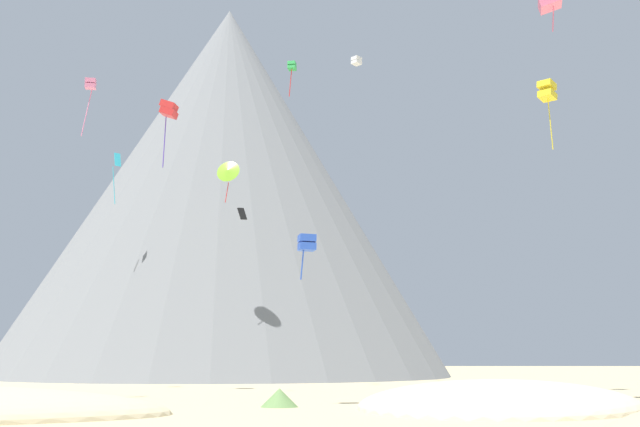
{
  "coord_description": "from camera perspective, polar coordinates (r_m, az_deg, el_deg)",
  "views": [
    {
      "loc": [
        4.72,
        -25.28,
        2.72
      ],
      "look_at": [
        3.74,
        44.59,
        15.53
      ],
      "focal_mm": 43.82,
      "sensor_mm": 36.0,
      "label": 1
    }
  ],
  "objects": [
    {
      "name": "kite_pink_high",
      "position": [
        73.1,
        -16.42,
        8.99
      ],
      "size": [
        1.05,
        1.07,
        5.39
      ],
      "rotation": [
        0.0,
        0.0,
        0.19
      ],
      "color": "pink"
    },
    {
      "name": "kite_cyan_mid",
      "position": [
        90.63,
        -14.64,
        3.32
      ],
      "size": [
        0.95,
        0.8,
        5.88
      ],
      "rotation": [
        0.0,
        0.0,
        6.22
      ],
      "color": "#33BCDB"
    },
    {
      "name": "kite_blue_low",
      "position": [
        45.56,
        -0.97,
        -2.17
      ],
      "size": [
        1.15,
        1.14,
        2.63
      ],
      "rotation": [
        0.0,
        0.0,
        1.8
      ],
      "color": "blue"
    },
    {
      "name": "bush_mid_center",
      "position": [
        43.73,
        -2.98,
        -13.28
      ],
      "size": [
        2.88,
        2.88,
        1.0
      ],
      "primitive_type": "cone",
      "rotation": [
        0.0,
        0.0,
        5.68
      ],
      "color": "#668C4C",
      "rests_on": "ground_plane"
    },
    {
      "name": "dune_back_low",
      "position": [
        44.93,
        12.97,
        -13.6
      ],
      "size": [
        20.96,
        24.37,
        2.92
      ],
      "primitive_type": "ellipsoid",
      "rotation": [
        0.0,
        0.0,
        1.24
      ],
      "color": "beige",
      "rests_on": "ground_plane"
    },
    {
      "name": "kite_yellow_mid",
      "position": [
        67.27,
        16.25,
        8.57
      ],
      "size": [
        1.74,
        1.75,
        5.8
      ],
      "rotation": [
        0.0,
        0.0,
        2.42
      ],
      "color": "yellow"
    },
    {
      "name": "kite_black_low",
      "position": [
        62.15,
        -5.7,
        -0.01
      ],
      "size": [
        0.78,
        0.69,
        1.07
      ],
      "rotation": [
        0.0,
        0.0,
        0.18
      ],
      "color": "black"
    },
    {
      "name": "kite_green_high",
      "position": [
        77.23,
        -2.06,
        10.67
      ],
      "size": [
        0.88,
        0.91,
        3.48
      ],
      "rotation": [
        0.0,
        0.0,
        6.09
      ],
      "color": "green"
    },
    {
      "name": "kite_lime_mid",
      "position": [
        83.15,
        -6.74,
        3.11
      ],
      "size": [
        2.64,
        1.49,
        4.66
      ],
      "rotation": [
        0.0,
        0.0,
        6.09
      ],
      "color": "#8CD133"
    },
    {
      "name": "kite_white_high",
      "position": [
        90.25,
        2.68,
        11.07
      ],
      "size": [
        1.3,
        1.3,
        0.89
      ],
      "rotation": [
        0.0,
        0.0,
        2.35
      ],
      "color": "white"
    },
    {
      "name": "rock_massif",
      "position": [
        113.54,
        -6.32,
        0.08
      ],
      "size": [
        68.6,
        68.6,
        54.09
      ],
      "color": "slate",
      "rests_on": "ground_plane"
    },
    {
      "name": "kite_red_mid",
      "position": [
        67.4,
        -10.99,
        7.44
      ],
      "size": [
        1.49,
        1.39,
        5.83
      ],
      "rotation": [
        0.0,
        0.0,
        4.59
      ],
      "color": "red"
    }
  ]
}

